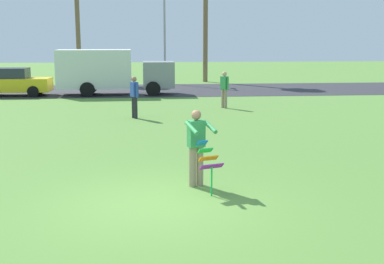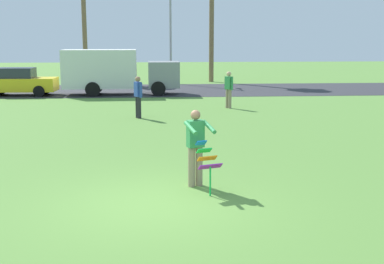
# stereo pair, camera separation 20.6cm
# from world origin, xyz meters

# --- Properties ---
(ground_plane) EXTENTS (120.00, 120.00, 0.00)m
(ground_plane) POSITION_xyz_m (0.00, 0.00, 0.00)
(ground_plane) COLOR #568438
(road_strip) EXTENTS (120.00, 8.00, 0.01)m
(road_strip) POSITION_xyz_m (0.00, 22.41, 0.01)
(road_strip) COLOR #2D2D33
(road_strip) RESTS_ON ground
(person_kite_flyer) EXTENTS (0.69, 0.76, 1.73)m
(person_kite_flyer) POSITION_xyz_m (0.95, 1.21, 0.95)
(person_kite_flyer) COLOR gray
(person_kite_flyer) RESTS_ON ground
(kite_held) EXTENTS (0.54, 0.71, 1.11)m
(kite_held) POSITION_xyz_m (1.15, 0.63, 0.74)
(kite_held) COLOR blue
(kite_held) RESTS_ON ground
(parked_car_yellow) EXTENTS (4.24, 1.91, 1.60)m
(parked_car_yellow) POSITION_xyz_m (-7.74, 20.01, 0.77)
(parked_car_yellow) COLOR yellow
(parked_car_yellow) RESTS_ON ground
(parked_truck_grey_van) EXTENTS (6.72, 2.18, 2.62)m
(parked_truck_grey_van) POSITION_xyz_m (-2.24, 20.01, 1.41)
(parked_truck_grey_van) COLOR gray
(parked_truck_grey_van) RESTS_ON ground
(streetlight_pole) EXTENTS (0.24, 1.65, 7.00)m
(streetlight_pole) POSITION_xyz_m (1.31, 27.33, 4.00)
(streetlight_pole) COLOR #9E9EA3
(streetlight_pole) RESTS_ON ground
(person_walker_near) EXTENTS (0.38, 0.49, 1.73)m
(person_walker_near) POSITION_xyz_m (3.58, 13.84, 0.93)
(person_walker_near) COLOR gray
(person_walker_near) RESTS_ON ground
(person_walker_far) EXTENTS (0.36, 0.52, 1.73)m
(person_walker_far) POSITION_xyz_m (-0.61, 11.13, 0.93)
(person_walker_far) COLOR #26262B
(person_walker_far) RESTS_ON ground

